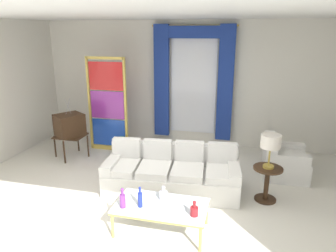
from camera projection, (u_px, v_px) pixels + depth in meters
ground_plane at (150, 200)px, 5.35m from camera, size 16.00×16.00×0.00m
wall_rear at (186, 84)px, 7.76m from camera, size 8.00×0.12×3.00m
ceiling_slab at (162, 14)px, 5.22m from camera, size 8.00×7.60×0.04m
curtained_window at (193, 75)px, 7.49m from camera, size 2.00×0.17×2.70m
couch_white_long at (172, 173)px, 5.64m from camera, size 2.41×1.14×0.86m
coffee_table at (161, 207)px, 4.42m from camera, size 1.29×0.72×0.41m
bottle_blue_decanter at (194, 210)px, 4.14m from camera, size 0.11×0.11×0.22m
bottle_crystal_tall at (123, 200)px, 4.32m from camera, size 0.08×0.08×0.29m
bottle_amber_squat at (163, 195)px, 4.55m from camera, size 0.13×0.13×0.22m
bottle_ruby_flask at (140, 199)px, 4.34m from camera, size 0.06×0.06×0.31m
vintage_tv at (70, 126)px, 6.97m from camera, size 0.75×0.77×1.35m
armchair_white at (282, 162)px, 6.16m from camera, size 0.84×0.84×0.80m
stained_glass_divider at (107, 107)px, 7.31m from camera, size 0.95×0.05×2.20m
peacock_figurine at (120, 147)px, 7.17m from camera, size 0.44×0.60×0.50m
round_side_table at (267, 181)px, 5.24m from camera, size 0.48×0.48×0.59m
table_lamp_brass at (271, 143)px, 5.05m from camera, size 0.32×0.32×0.57m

